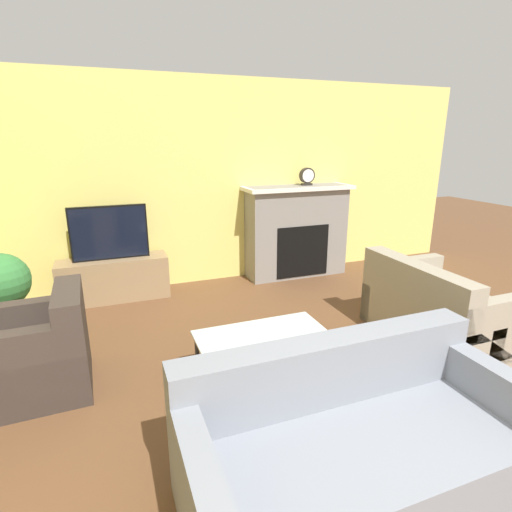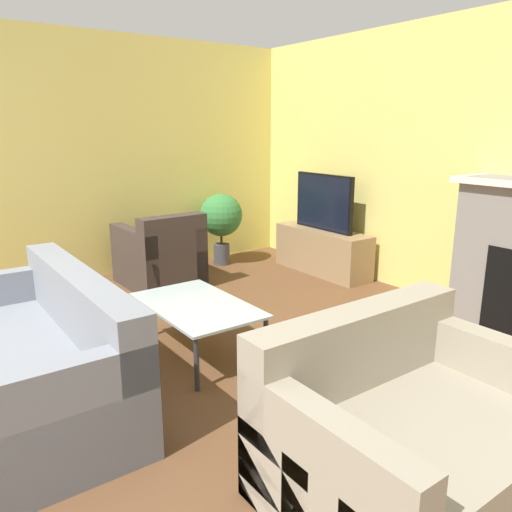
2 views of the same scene
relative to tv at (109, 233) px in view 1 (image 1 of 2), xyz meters
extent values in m
cube|color=#EADB72|center=(1.19, 0.31, 0.50)|extent=(8.15, 0.06, 2.70)
cube|color=gray|center=(2.52, 0.06, -0.20)|extent=(1.43, 0.44, 1.30)
cube|color=black|center=(2.52, -0.16, -0.45)|extent=(0.79, 0.01, 0.73)
cube|color=white|center=(2.52, 0.03, 0.42)|extent=(1.55, 0.50, 0.05)
cube|color=#997A56|center=(0.00, 0.00, -0.59)|extent=(1.29, 0.39, 0.52)
cube|color=black|center=(0.00, 0.00, 0.00)|extent=(0.89, 0.05, 0.65)
cube|color=black|center=(0.00, -0.02, 0.00)|extent=(0.85, 0.01, 0.61)
cube|color=gray|center=(1.13, -3.51, -0.64)|extent=(1.91, 0.87, 0.42)
cube|color=gray|center=(1.13, -3.18, -0.23)|extent=(1.91, 0.20, 0.40)
cube|color=gray|center=(0.25, -3.51, -0.52)|extent=(0.14, 0.87, 0.66)
cube|color=gray|center=(2.01, -3.51, -0.52)|extent=(0.14, 0.87, 0.66)
cube|color=#9E937F|center=(3.01, -2.23, -0.64)|extent=(0.97, 1.34, 0.42)
cube|color=#9E937F|center=(2.62, -2.23, -0.23)|extent=(0.20, 1.34, 0.40)
cube|color=#9E937F|center=(3.01, -2.83, -0.52)|extent=(0.97, 0.14, 0.66)
cube|color=#9E937F|center=(3.01, -1.63, -0.52)|extent=(0.97, 0.14, 0.66)
cube|color=#3D332D|center=(-0.71, -1.79, -0.64)|extent=(0.92, 0.75, 0.42)
cube|color=#3D332D|center=(-0.36, -1.78, -0.23)|extent=(0.22, 0.73, 0.40)
cube|color=#3D332D|center=(-0.72, -1.50, -0.52)|extent=(0.90, 0.17, 0.66)
cube|color=#3D332D|center=(-0.70, -2.08, -0.52)|extent=(0.90, 0.17, 0.66)
cylinder|color=#333338|center=(0.58, -2.59, -0.66)|extent=(0.04, 0.04, 0.38)
cylinder|color=#333338|center=(1.57, -2.59, -0.66)|extent=(0.04, 0.04, 0.38)
cylinder|color=#333338|center=(0.58, -2.02, -0.66)|extent=(0.04, 0.04, 0.38)
cylinder|color=#333338|center=(1.57, -2.02, -0.66)|extent=(0.04, 0.04, 0.38)
cube|color=silver|center=(1.07, -2.30, -0.45)|extent=(1.07, 0.65, 0.02)
cylinder|color=#47474C|center=(-1.02, -0.78, -0.72)|extent=(0.20, 0.20, 0.26)
cylinder|color=#4C3823|center=(-1.02, -0.78, -0.51)|extent=(0.03, 0.03, 0.16)
sphere|color=#387F3D|center=(-1.02, -0.78, -0.21)|extent=(0.53, 0.53, 0.53)
cube|color=#28231E|center=(2.66, 0.06, 0.46)|extent=(0.15, 0.07, 0.03)
cylinder|color=#28231E|center=(2.66, 0.06, 0.59)|extent=(0.21, 0.07, 0.21)
cylinder|color=white|center=(2.66, 0.02, 0.59)|extent=(0.17, 0.00, 0.17)
camera|label=1|loc=(-0.02, -4.96, 1.08)|focal=28.00mm
camera|label=2|loc=(4.22, -4.02, 0.86)|focal=35.00mm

